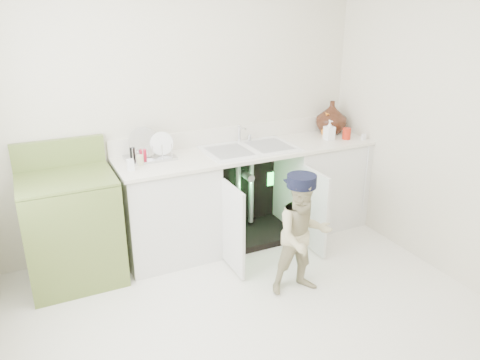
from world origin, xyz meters
name	(u,v)px	position (x,y,z in m)	size (l,w,h in m)	color
ground	(256,323)	(0.00, 0.00, 0.00)	(3.50, 3.50, 0.00)	beige
room_shell	(258,158)	(0.00, 0.00, 1.25)	(6.00, 5.50, 1.26)	beige
counter_run	(252,191)	(0.58, 1.21, 0.47)	(2.44, 1.02, 1.23)	silver
avocado_stove	(72,227)	(-1.06, 1.18, 0.46)	(0.72, 0.65, 1.12)	olive
repair_worker	(303,235)	(0.51, 0.21, 0.49)	(0.52, 0.87, 0.98)	tan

